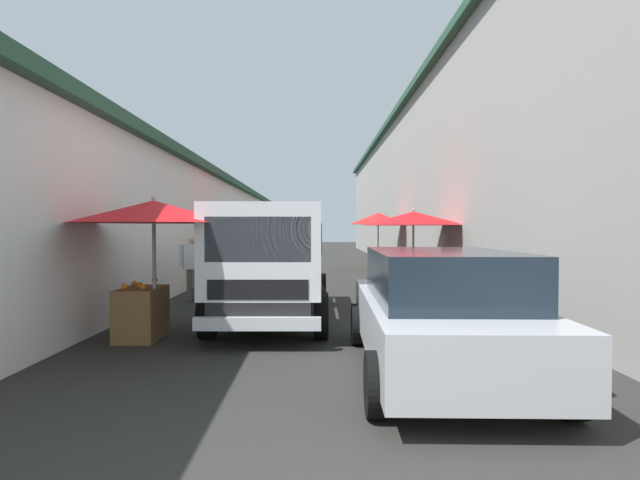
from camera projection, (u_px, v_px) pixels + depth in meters
name	position (u px, v px, depth m)	size (l,w,h in m)	color
ground	(316.00, 282.00, 14.81)	(90.00, 90.00, 0.00)	#282826
building_left_whitewash	(121.00, 223.00, 16.95)	(49.80, 7.50, 3.77)	silver
building_right_concrete	(510.00, 181.00, 17.04)	(49.80, 7.50, 6.88)	gray
fruit_stall_far_left	(412.00, 228.00, 12.43)	(2.70, 2.70, 2.24)	#9E9EA3
fruit_stall_near_right	(152.00, 230.00, 7.12)	(2.41, 2.41, 2.21)	#9E9EA3
fruit_stall_far_right	(378.00, 225.00, 19.23)	(2.34, 2.34, 2.43)	#9E9EA3
fruit_stall_near_left	(254.00, 229.00, 14.91)	(2.40, 2.40, 2.27)	#9E9EA3
hatchback_car	(439.00, 311.00, 5.48)	(3.96, 2.02, 1.45)	#ADAFB5
delivery_truck	(269.00, 268.00, 7.90)	(4.94, 2.01, 2.08)	black
vendor_by_crates	(225.00, 256.00, 12.76)	(0.54, 0.45, 1.64)	navy
vendor_in_shade	(193.00, 264.00, 10.91)	(0.37, 0.57, 1.54)	#665B4C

